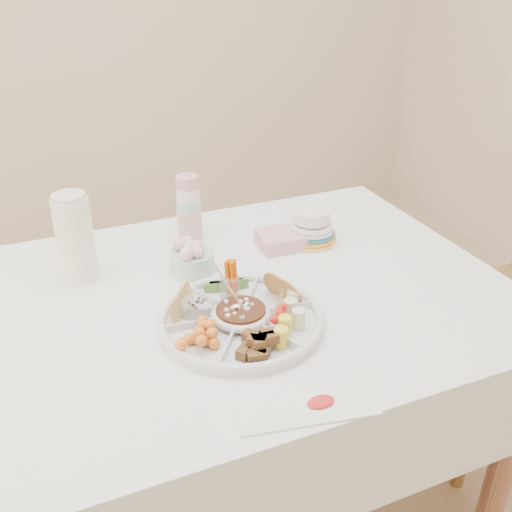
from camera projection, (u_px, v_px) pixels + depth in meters
name	position (u px, v px, depth m)	size (l,w,h in m)	color
floor	(222.00, 499.00, 1.80)	(4.00, 4.00, 0.00)	tan
dining_table	(218.00, 409.00, 1.62)	(1.52, 1.02, 0.76)	white
chair	(507.00, 294.00, 1.80)	(0.48, 0.48, 1.15)	brown
party_tray	(241.00, 317.00, 1.32)	(0.38, 0.38, 0.04)	silver
bean_dip	(241.00, 314.00, 1.32)	(0.12, 0.12, 0.04)	#452C18
tortillas	(278.00, 288.00, 1.40)	(0.11, 0.11, 0.07)	#A6693A
carrot_cucumber	(227.00, 274.00, 1.41)	(0.10, 0.10, 0.09)	#CF5200
pita_raisins	(187.00, 302.00, 1.34)	(0.11, 0.11, 0.06)	tan
cherries	(199.00, 337.00, 1.23)	(0.12, 0.12, 0.05)	orange
granola_chunks	(257.00, 345.00, 1.21)	(0.11, 0.11, 0.05)	brown
banana_tomato	(297.00, 311.00, 1.28)	(0.10, 0.10, 0.08)	#D6C86F
cup_stack	(189.00, 208.00, 1.68)	(0.07, 0.07, 0.20)	white
thermos	(75.00, 237.00, 1.47)	(0.09, 0.09, 0.25)	white
flower_bowl	(192.00, 257.00, 1.53)	(0.12, 0.12, 0.09)	#8BBA98
napkin_stack	(281.00, 239.00, 1.68)	(0.13, 0.12, 0.04)	pink
plate_stack	(311.00, 226.00, 1.69)	(0.15, 0.15, 0.10)	gold
placemat	(307.00, 408.00, 1.09)	(0.27, 0.09, 0.01)	white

